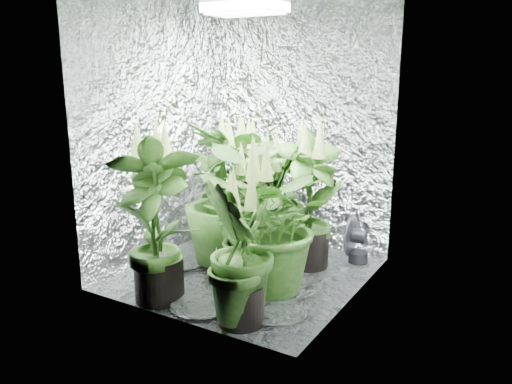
{
  "coord_description": "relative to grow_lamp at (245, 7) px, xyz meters",
  "views": [
    {
      "loc": [
        1.79,
        -2.87,
        1.43
      ],
      "look_at": [
        0.08,
        0.0,
        0.62
      ],
      "focal_mm": 35.0,
      "sensor_mm": 36.0,
      "label": 1
    }
  ],
  "objects": [
    {
      "name": "ground",
      "position": [
        0.0,
        0.0,
        -1.83
      ],
      "size": [
        1.6,
        1.6,
        0.0
      ],
      "primitive_type": "plane",
      "color": "silver",
      "rests_on": "ground"
    },
    {
      "name": "walls",
      "position": [
        0.0,
        0.0,
        -0.83
      ],
      "size": [
        1.62,
        1.62,
        2.0
      ],
      "color": "silver",
      "rests_on": "ground"
    },
    {
      "name": "grow_lamp",
      "position": [
        0.0,
        0.0,
        0.0
      ],
      "size": [
        0.5,
        0.3,
        0.22
      ],
      "color": "gray",
      "rests_on": "ceiling"
    },
    {
      "name": "plant_a",
      "position": [
        -0.32,
        0.42,
        -1.31
      ],
      "size": [
        0.92,
        0.92,
        1.09
      ],
      "rotation": [
        0.0,
        0.0,
        6.25
      ],
      "color": "black",
      "rests_on": "ground"
    },
    {
      "name": "plant_b",
      "position": [
        0.31,
        0.37,
        -1.32
      ],
      "size": [
        0.75,
        0.75,
        1.11
      ],
      "rotation": [
        0.0,
        0.0,
        0.82
      ],
      "color": "black",
      "rests_on": "ground"
    },
    {
      "name": "plant_c",
      "position": [
        0.05,
        0.31,
        -1.37
      ],
      "size": [
        0.54,
        0.54,
        1.0
      ],
      "rotation": [
        0.0,
        0.0,
        1.49
      ],
      "color": "black",
      "rests_on": "ground"
    },
    {
      "name": "plant_d",
      "position": [
        -0.25,
        0.07,
        -1.3
      ],
      "size": [
        0.75,
        0.75,
        1.15
      ],
      "rotation": [
        0.0,
        0.0,
        2.78
      ],
      "color": "black",
      "rests_on": "ground"
    },
    {
      "name": "plant_e",
      "position": [
        0.29,
        -0.24,
        -1.34
      ],
      "size": [
        1.16,
        1.16,
        1.03
      ],
      "rotation": [
        0.0,
        0.0,
        3.71
      ],
      "color": "black",
      "rests_on": "ground"
    },
    {
      "name": "plant_f",
      "position": [
        -0.25,
        -0.64,
        -1.3
      ],
      "size": [
        0.78,
        0.78,
        1.16
      ],
      "rotation": [
        0.0,
        0.0,
        3.84
      ],
      "color": "black",
      "rests_on": "ground"
    },
    {
      "name": "plant_g",
      "position": [
        0.36,
        -0.64,
        -1.4
      ],
      "size": [
        0.62,
        0.62,
        0.93
      ],
      "rotation": [
        0.0,
        0.0,
        5.16
      ],
      "color": "black",
      "rests_on": "ground"
    },
    {
      "name": "plant_h",
      "position": [
        0.02,
        0.05,
        -1.38
      ],
      "size": [
        0.67,
        0.67,
        0.98
      ],
      "rotation": [
        0.0,
        0.0,
        5.81
      ],
      "color": "black",
      "rests_on": "ground"
    },
    {
      "name": "circulation_fan",
      "position": [
        0.59,
        0.62,
        -1.67
      ],
      "size": [
        0.15,
        0.32,
        0.37
      ],
      "rotation": [
        0.0,
        0.0,
        0.05
      ],
      "color": "black",
      "rests_on": "ground"
    },
    {
      "name": "plant_label",
      "position": [
        -0.19,
        -0.67,
        -1.53
      ],
      "size": [
        0.06,
        0.04,
        0.08
      ],
      "primitive_type": "cube",
      "rotation": [
        -0.21,
        0.0,
        0.28
      ],
      "color": "white",
      "rests_on": "plant_f"
    }
  ]
}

